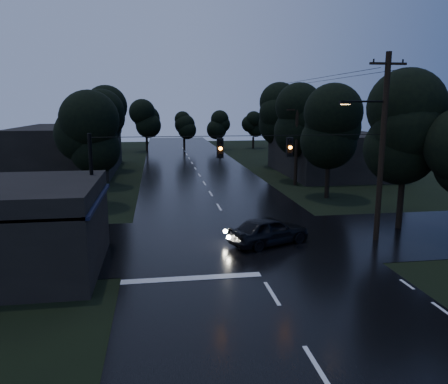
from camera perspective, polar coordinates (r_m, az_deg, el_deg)
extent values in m
plane|color=black|center=(13.59, 12.06, -21.54)|extent=(160.00, 160.00, 0.00)
cube|color=black|center=(41.50, -2.58, 1.12)|extent=(12.00, 120.00, 0.02)
cube|color=black|center=(24.16, 2.00, -6.35)|extent=(60.00, 9.00, 0.02)
cube|color=black|center=(20.85, -24.35, -1.12)|extent=(6.00, 7.00, 0.12)
cube|color=black|center=(20.23, -16.16, -0.90)|extent=(0.30, 7.00, 0.15)
cylinder|color=black|center=(17.85, -17.72, -8.28)|extent=(0.10, 0.10, 3.00)
cylinder|color=black|center=(23.54, -15.50, -3.44)|extent=(0.10, 0.10, 3.00)
cube|color=#F3AE61|center=(18.96, -16.76, -3.92)|extent=(0.06, 1.60, 0.50)
cube|color=#F3AE61|center=(21.55, -15.79, -2.06)|extent=(0.06, 1.20, 0.50)
cube|color=black|center=(48.50, 13.62, 4.91)|extent=(10.00, 14.00, 4.40)
cube|color=black|center=(51.77, -19.50, 5.30)|extent=(10.00, 16.00, 5.00)
cylinder|color=black|center=(24.74, 19.95, 5.24)|extent=(0.30, 0.30, 10.00)
cube|color=black|center=(24.72, 20.65, 15.43)|extent=(2.00, 0.12, 0.12)
cylinder|color=black|center=(24.12, 18.01, 11.18)|extent=(2.20, 0.10, 0.10)
cube|color=black|center=(23.66, 15.57, 11.21)|extent=(0.60, 0.25, 0.18)
cube|color=#FFB266|center=(23.66, 15.56, 10.96)|extent=(0.45, 0.18, 0.03)
cylinder|color=black|center=(40.78, 9.43, 6.11)|extent=(0.30, 0.30, 7.50)
cube|color=black|center=(40.63, 9.57, 10.54)|extent=(2.00, 0.12, 0.12)
cylinder|color=black|center=(22.28, -16.76, -0.37)|extent=(0.18, 0.18, 6.00)
cylinder|color=black|center=(22.10, 2.59, 7.34)|extent=(15.00, 0.03, 0.03)
cube|color=black|center=(21.95, -0.52, 5.75)|extent=(0.32, 0.25, 1.00)
sphere|color=orange|center=(21.80, -0.46, 5.72)|extent=(0.18, 0.18, 0.18)
cube|color=black|center=(22.73, 8.55, 5.82)|extent=(0.32, 0.25, 1.00)
sphere|color=orange|center=(22.59, 8.66, 5.78)|extent=(0.18, 0.18, 0.18)
cylinder|color=black|center=(28.24, 22.01, -1.65)|extent=(0.36, 0.36, 2.80)
sphere|color=black|center=(27.72, 22.52, 5.22)|extent=(4.48, 4.48, 4.48)
sphere|color=black|center=(27.64, 22.71, 7.69)|extent=(4.48, 4.48, 4.48)
sphere|color=black|center=(27.61, 22.90, 10.17)|extent=(4.48, 4.48, 4.48)
cylinder|color=black|center=(33.52, -16.57, 0.34)|extent=(0.36, 0.36, 2.45)
sphere|color=black|center=(33.11, -16.86, 5.40)|extent=(3.92, 3.92, 3.92)
sphere|color=black|center=(33.03, -16.97, 7.21)|extent=(3.92, 3.92, 3.92)
sphere|color=black|center=(32.98, -17.07, 9.03)|extent=(3.92, 3.92, 3.92)
cylinder|color=black|center=(41.41, -15.93, 2.51)|extent=(0.36, 0.36, 2.62)
sphere|color=black|center=(41.07, -16.17, 6.91)|extent=(4.20, 4.20, 4.20)
sphere|color=black|center=(41.01, -16.26, 8.47)|extent=(4.20, 4.20, 4.20)
sphere|color=black|center=(40.98, -16.35, 10.04)|extent=(4.20, 4.20, 4.20)
cylinder|color=black|center=(51.31, -15.24, 4.26)|extent=(0.36, 0.36, 2.80)
sphere|color=black|center=(51.03, -15.44, 8.05)|extent=(4.48, 4.48, 4.48)
sphere|color=black|center=(50.99, -15.51, 9.40)|extent=(4.48, 4.48, 4.48)
sphere|color=black|center=(50.97, -15.58, 10.75)|extent=(4.48, 4.48, 4.48)
cylinder|color=black|center=(35.74, 13.33, 1.31)|extent=(0.36, 0.36, 2.62)
sphere|color=black|center=(35.34, 13.56, 6.40)|extent=(4.20, 4.20, 4.20)
sphere|color=black|center=(35.27, 13.64, 8.22)|extent=(4.20, 4.20, 4.20)
sphere|color=black|center=(35.23, 13.73, 10.05)|extent=(4.20, 4.20, 4.20)
cylinder|color=black|center=(43.34, 10.15, 3.26)|extent=(0.36, 0.36, 2.80)
sphere|color=black|center=(43.01, 10.31, 7.75)|extent=(4.48, 4.48, 4.48)
sphere|color=black|center=(42.95, 10.36, 9.35)|extent=(4.48, 4.48, 4.48)
sphere|color=black|center=(42.93, 10.42, 10.95)|extent=(4.48, 4.48, 4.48)
cylinder|color=black|center=(52.98, 7.31, 4.87)|extent=(0.36, 0.36, 2.97)
sphere|color=black|center=(52.70, 7.41, 8.78)|extent=(4.76, 4.76, 4.76)
sphere|color=black|center=(52.67, 7.44, 10.16)|extent=(4.76, 4.76, 4.76)
sphere|color=black|center=(52.66, 7.48, 11.55)|extent=(4.76, 4.76, 4.76)
imported|color=black|center=(23.45, 5.88, -5.00)|extent=(4.82, 3.34, 1.52)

